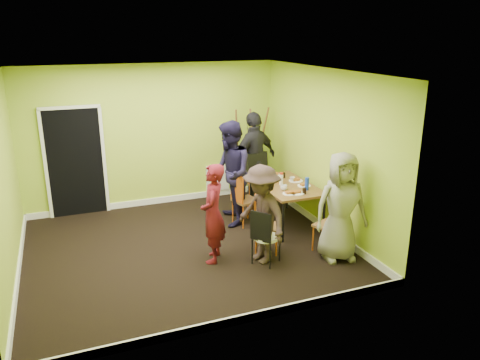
% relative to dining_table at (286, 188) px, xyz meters
% --- Properties ---
extents(ground, '(5.00, 5.00, 0.00)m').
position_rel_dining_table_xyz_m(ground, '(-1.96, -0.34, -0.70)').
color(ground, black).
rests_on(ground, ground).
extents(room_walls, '(5.04, 4.54, 2.82)m').
position_rel_dining_table_xyz_m(room_walls, '(-1.98, -0.29, 0.29)').
color(room_walls, '#A8C232').
rests_on(room_walls, ground).
extents(dining_table, '(0.90, 1.50, 0.75)m').
position_rel_dining_table_xyz_m(dining_table, '(0.00, 0.00, 0.00)').
color(dining_table, black).
rests_on(dining_table, ground).
extents(chair_left_far, '(0.48, 0.47, 0.96)m').
position_rel_dining_table_xyz_m(chair_left_far, '(-0.75, 0.25, -0.15)').
color(chair_left_far, '#CD5713').
rests_on(chair_left_far, ground).
extents(chair_left_near, '(0.50, 0.50, 0.91)m').
position_rel_dining_table_xyz_m(chair_left_near, '(-0.86, -0.87, -0.18)').
color(chair_left_near, '#CD5713').
rests_on(chair_left_near, ground).
extents(chair_back_end, '(0.54, 0.60, 1.10)m').
position_rel_dining_table_xyz_m(chair_back_end, '(-0.12, 0.99, 0.08)').
color(chair_back_end, '#CD5713').
rests_on(chair_back_end, ground).
extents(chair_front_end, '(0.50, 0.50, 0.94)m').
position_rel_dining_table_xyz_m(chair_front_end, '(0.16, -1.32, -0.17)').
color(chair_front_end, '#CD5713').
rests_on(chair_front_end, ground).
extents(chair_bentwood, '(0.48, 0.47, 0.87)m').
position_rel_dining_table_xyz_m(chair_bentwood, '(-1.00, -1.29, -0.21)').
color(chair_bentwood, black).
rests_on(chair_bentwood, ground).
extents(easel, '(0.76, 0.71, 1.89)m').
position_rel_dining_table_xyz_m(easel, '(0.00, 1.69, 0.24)').
color(easel, brown).
rests_on(easel, ground).
extents(plate_near_left, '(0.25, 0.25, 0.01)m').
position_rel_dining_table_xyz_m(plate_near_left, '(-0.20, 0.45, 0.06)').
color(plate_near_left, white).
rests_on(plate_near_left, dining_table).
extents(plate_near_right, '(0.22, 0.22, 0.01)m').
position_rel_dining_table_xyz_m(plate_near_right, '(-0.18, -0.47, 0.06)').
color(plate_near_right, white).
rests_on(plate_near_right, dining_table).
extents(plate_far_back, '(0.24, 0.24, 0.01)m').
position_rel_dining_table_xyz_m(plate_far_back, '(0.06, 0.60, 0.06)').
color(plate_far_back, white).
rests_on(plate_far_back, dining_table).
extents(plate_far_front, '(0.26, 0.26, 0.01)m').
position_rel_dining_table_xyz_m(plate_far_front, '(-0.04, -0.49, 0.06)').
color(plate_far_front, white).
rests_on(plate_far_front, dining_table).
extents(plate_wall_back, '(0.26, 0.26, 0.01)m').
position_rel_dining_table_xyz_m(plate_wall_back, '(0.26, 0.12, 0.06)').
color(plate_wall_back, white).
rests_on(plate_wall_back, dining_table).
extents(plate_wall_front, '(0.23, 0.23, 0.01)m').
position_rel_dining_table_xyz_m(plate_wall_front, '(0.26, -0.18, 0.06)').
color(plate_wall_front, white).
rests_on(plate_wall_front, dining_table).
extents(thermos, '(0.07, 0.07, 0.19)m').
position_rel_dining_table_xyz_m(thermos, '(-0.08, 0.03, 0.15)').
color(thermos, white).
rests_on(thermos, dining_table).
extents(blue_bottle, '(0.07, 0.07, 0.22)m').
position_rel_dining_table_xyz_m(blue_bottle, '(0.20, -0.39, 0.17)').
color(blue_bottle, '#1638AC').
rests_on(blue_bottle, dining_table).
extents(orange_bottle, '(0.04, 0.04, 0.07)m').
position_rel_dining_table_xyz_m(orange_bottle, '(-0.08, 0.18, 0.09)').
color(orange_bottle, '#CD5713').
rests_on(orange_bottle, dining_table).
extents(glass_mid, '(0.06, 0.06, 0.09)m').
position_rel_dining_table_xyz_m(glass_mid, '(-0.18, 0.16, 0.10)').
color(glass_mid, black).
rests_on(glass_mid, dining_table).
extents(glass_back, '(0.07, 0.07, 0.10)m').
position_rel_dining_table_xyz_m(glass_back, '(0.14, 0.38, 0.11)').
color(glass_back, black).
rests_on(glass_back, dining_table).
extents(glass_front, '(0.07, 0.07, 0.10)m').
position_rel_dining_table_xyz_m(glass_front, '(0.07, -0.55, 0.11)').
color(glass_front, black).
rests_on(glass_front, dining_table).
extents(cup_a, '(0.12, 0.12, 0.09)m').
position_rel_dining_table_xyz_m(cup_a, '(-0.17, -0.26, 0.10)').
color(cup_a, white).
rests_on(cup_a, dining_table).
extents(cup_b, '(0.09, 0.09, 0.09)m').
position_rel_dining_table_xyz_m(cup_b, '(0.19, 0.12, 0.10)').
color(cup_b, white).
rests_on(cup_b, dining_table).
extents(person_standing, '(0.57, 0.66, 1.53)m').
position_rel_dining_table_xyz_m(person_standing, '(-1.66, -0.88, 0.07)').
color(person_standing, '#570F18').
rests_on(person_standing, ground).
extents(person_left_far, '(0.91, 1.06, 1.89)m').
position_rel_dining_table_xyz_m(person_left_far, '(-0.92, 0.39, 0.25)').
color(person_left_far, black).
rests_on(person_left_far, ground).
extents(person_left_near, '(0.79, 1.09, 1.52)m').
position_rel_dining_table_xyz_m(person_left_near, '(-1.00, -1.17, 0.07)').
color(person_left_near, '#302220').
rests_on(person_left_near, ground).
extents(person_back_end, '(1.20, 0.85, 1.88)m').
position_rel_dining_table_xyz_m(person_back_end, '(-0.11, 1.18, 0.25)').
color(person_back_end, black).
rests_on(person_back_end, ground).
extents(person_front_end, '(0.90, 0.65, 1.69)m').
position_rel_dining_table_xyz_m(person_front_end, '(0.15, -1.52, 0.15)').
color(person_front_end, gray).
rests_on(person_front_end, ground).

